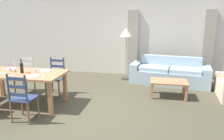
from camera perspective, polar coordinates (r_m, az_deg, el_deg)
ground_plane at (r=4.79m, az=-7.66°, el=-10.54°), size 9.60×9.60×0.02m
wall_far at (r=7.59m, az=0.12°, el=9.18°), size 9.60×0.16×2.70m
curtain_panel_left at (r=7.37m, az=5.52°, el=7.03°), size 0.35×0.08×2.20m
curtain_panel_right at (r=7.52m, az=24.13°, el=6.04°), size 0.35×0.08×2.20m
dining_table at (r=5.25m, az=-22.70°, el=-1.53°), size 1.90×0.96×0.75m
dining_chair_near_right at (r=4.43m, az=-22.73°, el=-6.78°), size 0.43×0.41×0.96m
dining_chair_far_left at (r=6.16m, az=-22.00°, el=-1.12°), size 0.45×0.43×0.96m
dining_chair_far_right at (r=5.68m, az=-14.64°, el=-1.76°), size 0.43×0.41×0.96m
dinner_plate_near_right at (r=4.78m, az=-19.96°, el=-1.51°), size 0.24×0.24×0.02m
fork_near_right at (r=4.86m, az=-21.47°, el=-1.48°), size 0.02×0.17×0.01m
dinner_plate_far_left at (r=5.68m, az=-25.18°, el=0.31°), size 0.24×0.24×0.02m
fork_far_left at (r=5.77m, az=-26.38°, el=0.32°), size 0.02×0.17×0.01m
dinner_plate_far_right at (r=5.20m, az=-17.16°, el=-0.12°), size 0.24×0.24×0.02m
fork_far_right at (r=5.28m, az=-18.59°, el=-0.10°), size 0.03×0.17×0.01m
wine_bottle at (r=5.15m, az=-22.81°, el=0.53°), size 0.07×0.07×0.32m
wine_glass_near_left at (r=5.27m, az=-26.63°, el=0.33°), size 0.06×0.06×0.16m
wine_glass_near_right at (r=4.79m, az=-17.67°, el=-0.05°), size 0.06×0.06×0.16m
coffee_cup_primary at (r=5.13m, az=-19.59°, el=-0.07°), size 0.07×0.07×0.09m
coffee_cup_secondary at (r=5.45m, az=-25.45°, el=0.15°), size 0.07×0.07×0.09m
candle_tall at (r=5.33m, az=-24.35°, el=0.28°), size 0.05×0.05×0.25m
candle_short at (r=5.08m, az=-21.20°, el=-0.43°), size 0.05×0.05×0.14m
couch at (r=6.74m, az=14.96°, el=-0.99°), size 2.37×1.12×0.80m
coffee_table at (r=5.55m, az=14.80°, el=-3.43°), size 0.90×0.56×0.42m
standing_lamp at (r=6.79m, az=3.79°, el=9.13°), size 0.40×0.40×1.64m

